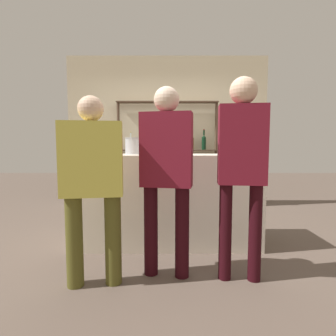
{
  "coord_description": "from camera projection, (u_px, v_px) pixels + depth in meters",
  "views": [
    {
      "loc": [
        0.01,
        -3.06,
        1.16
      ],
      "look_at": [
        0.0,
        0.0,
        0.9
      ],
      "focal_mm": 28.0,
      "sensor_mm": 36.0,
      "label": 1
    }
  ],
  "objects": [
    {
      "name": "ice_bucket",
      "position": [
        135.0,
        146.0,
        3.17
      ],
      "size": [
        0.22,
        0.22,
        0.2
      ],
      "color": "#B2B2B7",
      "rests_on": "bar_counter"
    },
    {
      "name": "customer_right",
      "position": [
        243.0,
        160.0,
        2.19
      ],
      "size": [
        0.41,
        0.23,
        1.72
      ],
      "rotation": [
        0.0,
        0.0,
        1.46
      ],
      "color": "black",
      "rests_on": "ground_plane"
    },
    {
      "name": "bar_counter",
      "position": [
        168.0,
        199.0,
        3.1
      ],
      "size": [
        2.1,
        0.68,
        1.06
      ],
      "primitive_type": "cube",
      "color": "beige",
      "rests_on": "ground_plane"
    },
    {
      "name": "customer_left",
      "position": [
        94.0,
        178.0,
        2.12
      ],
      "size": [
        0.51,
        0.28,
        1.55
      ],
      "rotation": [
        0.0,
        0.0,
        1.72
      ],
      "color": "brown",
      "rests_on": "ground_plane"
    },
    {
      "name": "customer_center",
      "position": [
        167.0,
        167.0,
        2.27
      ],
      "size": [
        0.47,
        0.27,
        1.66
      ],
      "rotation": [
        0.0,
        0.0,
        1.39
      ],
      "color": "black",
      "rests_on": "ground_plane"
    },
    {
      "name": "counter_bottle_1",
      "position": [
        98.0,
        144.0,
        3.22
      ],
      "size": [
        0.08,
        0.08,
        0.34
      ],
      "color": "brown",
      "rests_on": "bar_counter"
    },
    {
      "name": "back_shelf",
      "position": [
        169.0,
        140.0,
        4.79
      ],
      "size": [
        1.84,
        0.18,
        1.95
      ],
      "color": "#4C3828",
      "rests_on": "ground_plane"
    },
    {
      "name": "counter_bottle_2",
      "position": [
        106.0,
        144.0,
        3.13
      ],
      "size": [
        0.09,
        0.09,
        0.31
      ],
      "color": "black",
      "rests_on": "bar_counter"
    },
    {
      "name": "counter_bottle_0",
      "position": [
        92.0,
        144.0,
        2.95
      ],
      "size": [
        0.09,
        0.09,
        0.32
      ],
      "color": "black",
      "rests_on": "bar_counter"
    },
    {
      "name": "ground_plane",
      "position": [
        168.0,
        242.0,
        3.14
      ],
      "size": [
        16.0,
        16.0,
        0.0
      ],
      "primitive_type": "plane",
      "color": "brown"
    },
    {
      "name": "back_wall",
      "position": [
        168.0,
        133.0,
        4.96
      ],
      "size": [
        3.7,
        0.12,
        2.8
      ],
      "primitive_type": "cube",
      "color": "beige",
      "rests_on": "ground_plane"
    },
    {
      "name": "server_behind_counter",
      "position": [
        177.0,
        164.0,
        3.82
      ],
      "size": [
        0.47,
        0.3,
        1.54
      ],
      "rotation": [
        0.0,
        0.0,
        -1.84
      ],
      "color": "#121C33",
      "rests_on": "ground_plane"
    }
  ]
}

